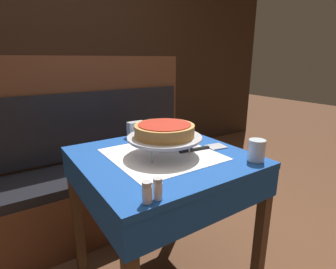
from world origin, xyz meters
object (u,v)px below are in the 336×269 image
Objects in this scene: booth_bench at (91,182)px; napkin_holder at (136,129)px; dining_table_rear at (58,120)px; pizza_server at (204,148)px; pizza_pan_stand at (165,138)px; deep_dish_pizza at (165,130)px; water_glass_near at (257,150)px; dining_table_front at (162,174)px; pepper_shaker at (158,189)px; condiment_caddy at (61,106)px; salt_shaker at (147,192)px.

booth_bench is 0.64m from napkin_holder.
pizza_server is (0.40, -1.58, 0.11)m from dining_table_rear.
pizza_server is at bearing -75.79° from dining_table_rear.
napkin_holder is (0.03, 0.36, -0.04)m from pizza_pan_stand.
napkin_holder is at bearing -65.99° from booth_bench.
deep_dish_pizza reaches higher than napkin_holder.
booth_bench is 17.27× the size of water_glass_near.
dining_table_rear is 0.84m from booth_bench.
dining_table_front is 10.30× the size of pepper_shaker.
pizza_server is 2.74× the size of napkin_holder.
pepper_shaker is (-0.25, -0.34, -0.05)m from pizza_pan_stand.
pizza_pan_stand is at bearing 53.84° from pepper_shaker.
condiment_caddy is (-0.16, 1.50, -0.04)m from pizza_pan_stand.
booth_bench is 1.25m from water_glass_near.
pizza_server is (0.37, -0.81, 0.43)m from booth_bench.
dining_table_rear is at bearing 96.64° from dining_table_front.
booth_bench is at bearing -89.64° from condiment_caddy.
salt_shaker is at bearing -176.02° from water_glass_near.
booth_bench is 11.49× the size of condiment_caddy.
booth_bench is at bearing 114.51° from pizza_server.
dining_table_rear is 1.56m from pizza_pan_stand.
salt_shaker is 0.98× the size of pepper_shaker.
napkin_holder reaches higher than dining_table_rear.
booth_bench reaches higher than pizza_server.
condiment_caddy reaches higher than pizza_pan_stand.
napkin_holder is at bearing 84.21° from dining_table_front.
water_glass_near reaches higher than pepper_shaker.
water_glass_near is (0.09, -0.25, 0.05)m from pizza_server.
dining_table_front is 0.48m from salt_shaker.
pepper_shaker is 0.75m from napkin_holder.
pizza_pan_stand is 0.43m from water_glass_near.
pepper_shaker is at bearing -95.05° from booth_bench.
pizza_pan_stand is 2.40× the size of condiment_caddy.
condiment_caddy reaches higher than salt_shaker.
pizza_pan_stand is 0.36m from napkin_holder.
pepper_shaker reaches higher than salt_shaker.
pizza_server is at bearing -65.49° from booth_bench.
dining_table_rear is 1.91m from water_glass_near.
pizza_pan_stand is at bearing -90.00° from deep_dish_pizza.
booth_bench is 6.01× the size of deep_dish_pizza.
pizza_pan_stand reaches higher than pizza_server.
booth_bench reaches higher than deep_dish_pizza.
napkin_holder is (-0.28, 0.66, -0.01)m from water_glass_near.
condiment_caddy is at bearing 85.84° from salt_shaker.
pizza_server is at bearing -11.62° from pizza_pan_stand.
napkin_holder is at bearing -80.79° from condiment_caddy.
salt_shaker is (-0.51, -0.30, 0.03)m from pizza_server.
condiment_caddy is (-0.00, 0.74, 0.46)m from booth_bench.
condiment_caddy is at bearing 87.11° from pepper_shaker.
pizza_server is 2.74× the size of water_glass_near.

